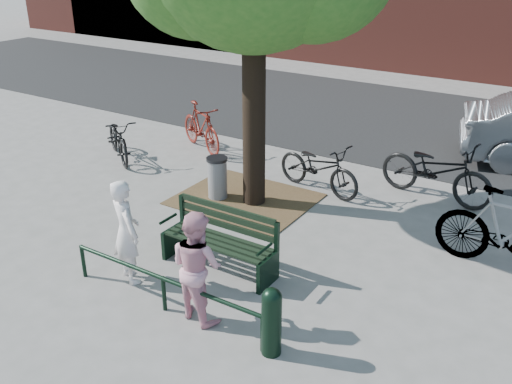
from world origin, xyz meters
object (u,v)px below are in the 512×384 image
Objects in this scene: bollard at (272,319)px; bicycle_c at (319,167)px; park_bench at (221,238)px; litter_bin at (217,178)px; person_right at (197,266)px; person_left at (126,231)px.

bicycle_c is at bearing 110.31° from bollard.
park_bench is at bearing -166.89° from bicycle_c.
litter_bin is (-1.47, 1.92, -0.07)m from park_bench.
litter_bin is (-1.92, 3.05, -0.33)m from person_right.
person_right is (1.34, -0.16, -0.02)m from person_left.
person_right is at bearing -161.29° from bicycle_c.
park_bench is 0.94× the size of bicycle_c.
park_bench is 2.18× the size of litter_bin.
bicycle_c reaches higher than bollard.
person_right reaches higher than litter_bin.
bicycle_c is (-0.49, 4.34, -0.25)m from person_right.
park_bench is 2.42m from litter_bin.
bollard is (2.50, -0.28, -0.29)m from person_left.
person_left is 1.35m from person_right.
bicycle_c is at bearing 42.17° from litter_bin.
park_bench is 1.18× the size of person_right.
person_left is at bearing -132.76° from park_bench.
person_right is 4.37m from bicycle_c.
bicycle_c is at bearing -76.66° from person_left.
person_right reaches higher than park_bench.
person_left reaches higher than person_right.
park_bench reaches higher than bollard.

